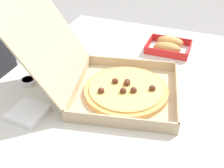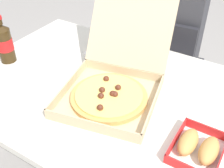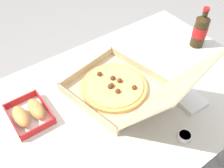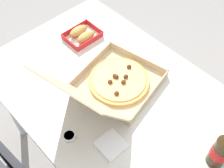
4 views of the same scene
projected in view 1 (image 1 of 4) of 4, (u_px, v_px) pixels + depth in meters
name	position (u px, v px, depth m)	size (l,w,h in m)	color
dining_table	(109.00, 111.00, 1.05)	(1.31, 0.86, 0.74)	silver
pizza_box_open	(112.00, 81.00, 0.98)	(0.46, 0.61, 0.35)	tan
bread_side_box	(169.00, 46.00, 1.26)	(0.15, 0.19, 0.06)	white
paper_menu	(109.00, 36.00, 1.40)	(0.21, 0.15, 0.00)	white
napkin_pile	(28.00, 113.00, 0.91)	(0.11, 0.11, 0.02)	white
dipping_sauce_cup	(28.00, 81.00, 1.05)	(0.06, 0.06, 0.02)	white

